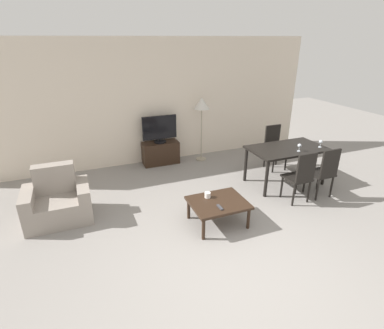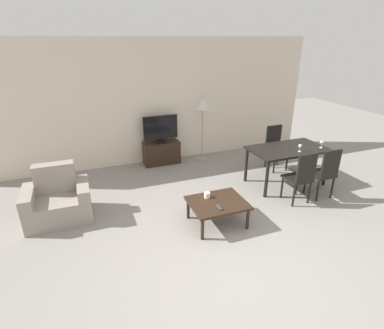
# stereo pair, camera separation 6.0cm
# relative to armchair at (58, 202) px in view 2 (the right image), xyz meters

# --- Properties ---
(ground_plane) EXTENTS (18.00, 18.00, 0.00)m
(ground_plane) POSITION_rel_armchair_xyz_m (2.06, -2.12, -0.29)
(ground_plane) COLOR gray
(wall_back) EXTENTS (7.61, 0.06, 2.70)m
(wall_back) POSITION_rel_armchair_xyz_m (2.06, 1.86, 1.06)
(wall_back) COLOR beige
(wall_back) RESTS_ON ground_plane
(armchair) EXTENTS (0.97, 0.70, 0.86)m
(armchair) POSITION_rel_armchair_xyz_m (0.00, 0.00, 0.00)
(armchair) COLOR gray
(armchair) RESTS_ON ground_plane
(tv_stand) EXTENTS (0.81, 0.36, 0.51)m
(tv_stand) POSITION_rel_armchair_xyz_m (2.13, 1.61, -0.04)
(tv_stand) COLOR black
(tv_stand) RESTS_ON ground_plane
(tv) EXTENTS (0.77, 0.27, 0.60)m
(tv) POSITION_rel_armchair_xyz_m (2.13, 1.61, 0.52)
(tv) COLOR black
(tv) RESTS_ON tv_stand
(coffee_table) EXTENTS (0.85, 0.70, 0.38)m
(coffee_table) POSITION_rel_armchair_xyz_m (2.27, -1.04, 0.04)
(coffee_table) COLOR black
(coffee_table) RESTS_ON ground_plane
(dining_table) EXTENTS (1.46, 0.83, 0.74)m
(dining_table) POSITION_rel_armchair_xyz_m (4.12, -0.24, 0.36)
(dining_table) COLOR black
(dining_table) RESTS_ON ground_plane
(dining_chair_near) EXTENTS (0.40, 0.40, 0.94)m
(dining_chair_near) POSITION_rel_armchair_xyz_m (3.86, -0.96, 0.22)
(dining_chair_near) COLOR black
(dining_chair_near) RESTS_ON ground_plane
(dining_chair_far) EXTENTS (0.40, 0.40, 0.94)m
(dining_chair_far) POSITION_rel_armchair_xyz_m (4.37, 0.49, 0.22)
(dining_chair_far) COLOR black
(dining_chair_far) RESTS_ON ground_plane
(dining_chair_near_right) EXTENTS (0.40, 0.40, 0.94)m
(dining_chair_near_right) POSITION_rel_armchair_xyz_m (4.37, -0.96, 0.22)
(dining_chair_near_right) COLOR black
(dining_chair_near_right) RESTS_ON ground_plane
(floor_lamp) EXTENTS (0.35, 0.35, 1.46)m
(floor_lamp) POSITION_rel_armchair_xyz_m (3.08, 1.49, 0.97)
(floor_lamp) COLOR gray
(floor_lamp) RESTS_ON ground_plane
(remote_primary) EXTENTS (0.04, 0.15, 0.02)m
(remote_primary) POSITION_rel_armchair_xyz_m (2.22, -1.21, 0.10)
(remote_primary) COLOR #38383D
(remote_primary) RESTS_ON coffee_table
(cup_white_near) EXTENTS (0.09, 0.09, 0.09)m
(cup_white_near) POSITION_rel_armchair_xyz_m (2.18, -0.86, 0.13)
(cup_white_near) COLOR white
(cup_white_near) RESTS_ON coffee_table
(wine_glass_left) EXTENTS (0.07, 0.07, 0.15)m
(wine_glass_left) POSITION_rel_armchair_xyz_m (4.19, -0.47, 0.54)
(wine_glass_left) COLOR silver
(wine_glass_left) RESTS_ON dining_table
(wine_glass_center) EXTENTS (0.07, 0.07, 0.15)m
(wine_glass_center) POSITION_rel_armchair_xyz_m (4.71, -0.45, 0.54)
(wine_glass_center) COLOR silver
(wine_glass_center) RESTS_ON dining_table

